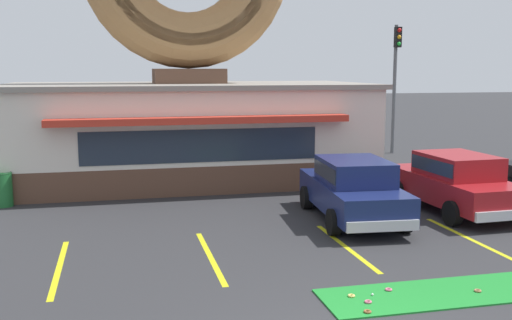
{
  "coord_description": "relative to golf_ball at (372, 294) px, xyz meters",
  "views": [
    {
      "loc": [
        -3.07,
        -6.88,
        3.87
      ],
      "look_at": [
        -0.28,
        5.0,
        2.0
      ],
      "focal_mm": 42.0,
      "sensor_mm": 36.0,
      "label": 1
    }
  ],
  "objects": [
    {
      "name": "donut_shop_building",
      "position": [
        -1.66,
        11.79,
        3.69
      ],
      "size": [
        12.3,
        6.75,
        10.96
      ],
      "color": "brown",
      "rests_on": "ground"
    },
    {
      "name": "golf_ball",
      "position": [
        0.0,
        0.0,
        0.0
      ],
      "size": [
        0.04,
        0.04,
        0.04
      ],
      "primitive_type": "sphere",
      "color": "white",
      "rests_on": "putting_mat"
    },
    {
      "name": "trash_bin",
      "position": [
        -7.37,
        8.74,
        0.45
      ],
      "size": [
        0.57,
        0.57,
        0.97
      ],
      "color": "#1E662D",
      "rests_on": "ground"
    },
    {
      "name": "traffic_light_pole",
      "position": [
        8.23,
        16.13,
        3.66
      ],
      "size": [
        0.28,
        0.47,
        5.8
      ],
      "color": "#595B60",
      "rests_on": "ground"
    },
    {
      "name": "car_navy",
      "position": [
        1.68,
        5.0,
        0.82
      ],
      "size": [
        2.24,
        4.68,
        1.6
      ],
      "color": "navy",
      "rests_on": "ground"
    },
    {
      "name": "parking_stripe_left",
      "position": [
        -5.35,
        2.84,
        -0.05
      ],
      "size": [
        0.12,
        3.6,
        0.01
      ],
      "primitive_type": "cube",
      "color": "yellow",
      "rests_on": "ground"
    },
    {
      "name": "putting_mat",
      "position": [
        1.26,
        -0.14,
        -0.04
      ],
      "size": [
        4.36,
        1.32,
        0.03
      ],
      "primitive_type": "cube",
      "color": "#1E842D",
      "rests_on": "ground"
    },
    {
      "name": "mini_donut_near_right",
      "position": [
        -0.2,
        -0.27,
        -0.0
      ],
      "size": [
        0.13,
        0.13,
        0.04
      ],
      "primitive_type": "torus",
      "color": "#D8667F",
      "rests_on": "putting_mat"
    },
    {
      "name": "mini_donut_mid_left",
      "position": [
        -0.37,
        -0.65,
        -0.0
      ],
      "size": [
        0.13,
        0.13,
        0.04
      ],
      "primitive_type": "torus",
      "color": "brown",
      "rests_on": "putting_mat"
    },
    {
      "name": "mini_donut_mid_centre",
      "position": [
        0.37,
        0.16,
        -0.0
      ],
      "size": [
        0.13,
        0.13,
        0.04
      ],
      "primitive_type": "torus",
      "color": "#D8667F",
      "rests_on": "putting_mat"
    },
    {
      "name": "parking_stripe_mid_right",
      "position": [
        3.65,
        2.84,
        -0.05
      ],
      "size": [
        0.12,
        3.6,
        0.01
      ],
      "primitive_type": "cube",
      "color": "yellow",
      "rests_on": "ground"
    },
    {
      "name": "parking_stripe_mid_left",
      "position": [
        -2.35,
        2.84,
        -0.05
      ],
      "size": [
        0.12,
        3.6,
        0.01
      ],
      "primitive_type": "cube",
      "color": "yellow",
      "rests_on": "ground"
    },
    {
      "name": "mini_donut_near_left",
      "position": [
        1.86,
        -0.25,
        -0.0
      ],
      "size": [
        0.13,
        0.13,
        0.04
      ],
      "primitive_type": "torus",
      "color": "#A5724C",
      "rests_on": "putting_mat"
    },
    {
      "name": "parking_stripe_centre",
      "position": [
        0.65,
        2.84,
        -0.05
      ],
      "size": [
        0.12,
        3.6,
        0.01
      ],
      "primitive_type": "cube",
      "color": "yellow",
      "rests_on": "ground"
    },
    {
      "name": "car_red",
      "position": [
        4.71,
        5.24,
        0.82
      ],
      "size": [
        2.08,
        4.61,
        1.6
      ],
      "color": "maroon",
      "rests_on": "ground"
    },
    {
      "name": "mini_donut_mid_right",
      "position": [
        -0.37,
        0.04,
        -0.0
      ],
      "size": [
        0.13,
        0.13,
        0.04
      ],
      "primitive_type": "torus",
      "color": "#E5C666",
      "rests_on": "putting_mat"
    }
  ]
}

